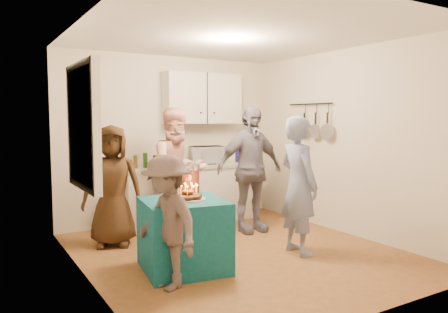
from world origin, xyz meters
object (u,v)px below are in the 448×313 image
party_table (184,235)px  woman_back_center (178,172)px  punch_jar (190,180)px  woman_back_right (250,169)px  microwave (207,155)px  child_near_left (167,222)px  man_birthday (299,185)px  counter (191,195)px  woman_back_left (112,186)px

party_table → woman_back_center: size_ratio=0.48×
punch_jar → woman_back_right: woman_back_right is taller
microwave → punch_jar: bearing=-110.5°
party_table → child_near_left: child_near_left is taller
man_birthday → woman_back_right: woman_back_right is taller
woman_back_center → woman_back_right: woman_back_right is taller
counter → party_table: counter is taller
microwave → punch_jar: size_ratio=1.49×
party_table → woman_back_right: size_ratio=0.47×
counter → woman_back_left: size_ratio=1.42×
microwave → party_table: size_ratio=0.60×
party_table → child_near_left: (-0.37, -0.40, 0.26)m
punch_jar → man_birthday: man_birthday is taller
party_table → woman_back_right: bearing=32.4°
punch_jar → child_near_left: 0.92m
counter → woman_back_center: woman_back_center is taller
woman_back_center → child_near_left: bearing=-119.5°
counter → man_birthday: (0.41, -2.08, 0.40)m
counter → man_birthday: bearing=-78.8°
man_birthday → woman_back_left: (-1.83, 1.47, -0.05)m
woman_back_left → woman_back_right: size_ratio=0.86×
man_birthday → child_near_left: size_ratio=1.29×
counter → child_near_left: size_ratio=1.71×
microwave → party_table: 2.40m
woman_back_left → woman_back_center: size_ratio=0.87×
party_table → woman_back_left: 1.39m
man_birthday → child_near_left: 1.83m
party_table → woman_back_right: 1.87m
counter → child_near_left: 2.69m
punch_jar → party_table: bearing=-128.7°
party_table → woman_back_left: woman_back_left is taller
punch_jar → counter: bearing=63.2°
counter → microwave: 0.68m
woman_back_left → woman_back_center: woman_back_center is taller
party_table → punch_jar: (0.21, 0.26, 0.55)m
counter → punch_jar: punch_jar is taller
microwave → woman_back_right: bearing=-64.1°
microwave → man_birthday: (0.12, -2.08, -0.22)m
party_table → punch_jar: 0.65m
counter → woman_back_left: (-1.42, -0.61, 0.35)m
woman_back_center → woman_back_left: bearing=-179.1°
woman_back_left → woman_back_right: woman_back_right is taller
man_birthday → woman_back_center: size_ratio=0.93×
woman_back_right → child_near_left: woman_back_right is taller
punch_jar → man_birthday: 1.32m
party_table → punch_jar: punch_jar is taller
counter → punch_jar: (-0.82, -1.63, 0.50)m
counter → microwave: microwave is taller
child_near_left → woman_back_left: bearing=169.9°
child_near_left → woman_back_right: bearing=114.9°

